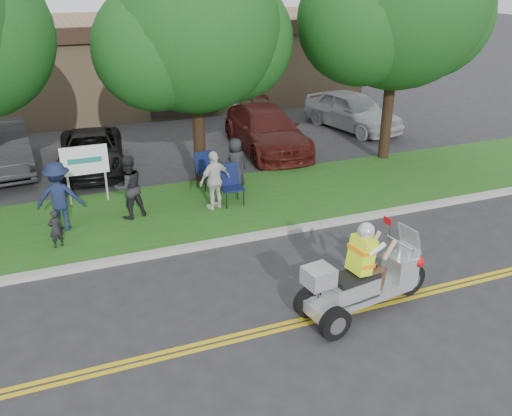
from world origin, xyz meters
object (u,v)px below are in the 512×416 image
object	(u,v)px
trike_scooter	(363,282)
spectator_adult_right	(215,180)
lawn_chair_a	(230,182)
parked_car_mid	(91,152)
parked_car_left	(3,148)
parked_car_right	(266,130)
parked_car_far_right	(352,110)
lawn_chair_b	(206,168)
spectator_adult_mid	(129,187)

from	to	relation	value
trike_scooter	spectator_adult_right	bearing A→B (deg)	93.38
lawn_chair_a	parked_car_mid	xyz separation A→B (m)	(-3.28, 4.49, -0.11)
parked_car_left	parked_car_right	world-z (taller)	parked_car_left
trike_scooter	parked_car_far_right	xyz separation A→B (m)	(6.53, 11.46, 0.11)
parked_car_mid	parked_car_far_right	size ratio (longest dim) A/B	0.97
parked_car_left	parked_car_far_right	xyz separation A→B (m)	(13.18, 0.18, 0.02)
lawn_chair_b	parked_car_right	bearing A→B (deg)	28.38
lawn_chair_a	parked_car_right	distance (m)	5.21
parked_car_left	spectator_adult_mid	bearing A→B (deg)	-64.10
parked_car_far_right	lawn_chair_b	bearing A→B (deg)	-162.59
parked_car_mid	parked_car_right	distance (m)	6.15
lawn_chair_a	spectator_adult_mid	size ratio (longest dim) A/B	0.65
lawn_chair_a	spectator_adult_mid	distance (m)	2.76
parked_car_right	parked_car_mid	bearing A→B (deg)	-178.35
spectator_adult_right	parked_car_left	distance (m)	7.90
lawn_chair_a	lawn_chair_b	bearing A→B (deg)	99.34
parked_car_left	parked_car_far_right	bearing A→B (deg)	-3.72
spectator_adult_mid	parked_car_left	xyz separation A→B (m)	(-3.20, 5.46, -0.18)
spectator_adult_right	parked_car_mid	world-z (taller)	spectator_adult_right
trike_scooter	parked_car_far_right	size ratio (longest dim) A/B	0.64
lawn_chair_a	parked_car_mid	bearing A→B (deg)	123.60
parked_car_left	parked_car_right	distance (m)	8.90
lawn_chair_b	spectator_adult_right	size ratio (longest dim) A/B	0.66
parked_car_mid	parked_car_left	bearing A→B (deg)	165.34
spectator_adult_mid	spectator_adult_right	xyz separation A→B (m)	(2.24, -0.26, -0.03)
trike_scooter	lawn_chair_a	bearing A→B (deg)	87.99
parked_car_left	spectator_adult_right	bearing A→B (deg)	-50.91
lawn_chair_a	parked_car_left	xyz separation A→B (m)	(-5.96, 5.49, 0.04)
parked_car_left	lawn_chair_a	bearing A→B (deg)	-47.18
parked_car_mid	spectator_adult_right	bearing A→B (deg)	-53.73
lawn_chair_a	trike_scooter	bearing A→B (deg)	-85.70
parked_car_mid	parked_car_far_right	distance (m)	10.57
lawn_chair_a	parked_car_right	world-z (taller)	parked_car_right
lawn_chair_a	spectator_adult_right	xyz separation A→B (m)	(-0.51, -0.23, 0.19)
lawn_chair_a	parked_car_left	bearing A→B (deg)	134.78
lawn_chair_b	spectator_adult_mid	size ratio (longest dim) A/B	0.63
parked_car_left	parked_car_mid	distance (m)	2.86
trike_scooter	lawn_chair_b	xyz separation A→B (m)	(-0.99, 7.18, 0.03)
trike_scooter	parked_car_mid	world-z (taller)	trike_scooter
lawn_chair_b	spectator_adult_mid	distance (m)	2.82
lawn_chair_b	parked_car_left	distance (m)	6.99
parked_car_mid	parked_car_right	bearing A→B (deg)	4.62
trike_scooter	spectator_adult_mid	xyz separation A→B (m)	(-3.45, 5.82, 0.27)
trike_scooter	lawn_chair_b	world-z (taller)	trike_scooter
trike_scooter	parked_car_left	bearing A→B (deg)	111.68
parked_car_mid	parked_car_right	xyz separation A→B (m)	(6.15, -0.13, 0.14)
parked_car_left	parked_car_far_right	distance (m)	13.18
lawn_chair_b	spectator_adult_right	bearing A→B (deg)	-112.35
trike_scooter	spectator_adult_right	size ratio (longest dim) A/B	1.82
parked_car_far_right	spectator_adult_right	bearing A→B (deg)	-154.89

